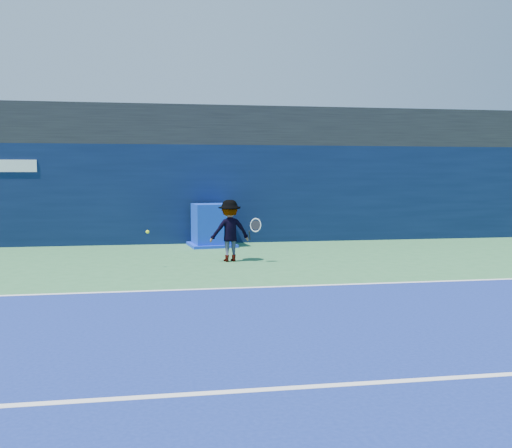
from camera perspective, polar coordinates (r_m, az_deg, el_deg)
The scene contains 8 objects.
ground at distance 7.71m, azimuth -0.01°, elevation -10.88°, with size 80.00×80.00×0.00m, color #327140.
baseline at distance 10.60m, azimuth -2.68°, elevation -6.44°, with size 24.00×0.10×0.01m, color white.
service_line at distance 5.85m, azimuth 3.34°, elevation -16.07°, with size 24.00×0.10×0.01m, color white.
stadium_band at distance 18.92m, azimuth -5.80°, elevation 9.49°, with size 36.00×3.00×1.20m, color black.
back_wall_assembly at distance 17.87m, azimuth -5.55°, elevation 3.02°, with size 36.00×1.03×3.00m.
equipment_cart at distance 16.80m, azimuth -4.47°, elevation -0.29°, with size 1.45×1.45×1.24m.
tennis_player at distance 13.81m, azimuth -2.65°, elevation -0.67°, with size 1.24×0.72×1.49m.
tennis_ball at distance 13.00m, azimuth -10.80°, elevation -0.77°, with size 0.08×0.08×0.08m.
Camera 1 is at (-1.22, -7.32, 2.11)m, focal length 40.00 mm.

